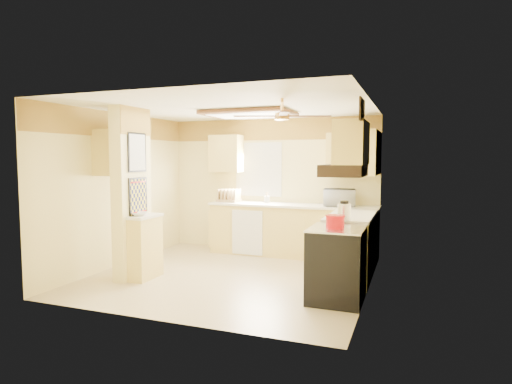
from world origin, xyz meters
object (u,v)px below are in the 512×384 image
at_px(bowl, 139,214).
at_px(kettle, 344,211).
at_px(microwave, 340,198).
at_px(stove, 337,264).
at_px(dutch_oven, 335,221).

height_order(bowl, kettle, kettle).
distance_m(microwave, bowl, 3.35).
xyz_separation_m(microwave, bowl, (-2.50, -2.23, -0.12)).
distance_m(stove, kettle, 0.76).
bearing_deg(kettle, stove, -91.46).
relative_size(stove, microwave, 1.71).
height_order(microwave, kettle, microwave).
bearing_deg(bowl, dutch_oven, 1.16).
bearing_deg(stove, dutch_oven, -116.03).
relative_size(stove, dutch_oven, 3.78).
xyz_separation_m(dutch_oven, kettle, (0.03, 0.50, 0.07)).
xyz_separation_m(stove, kettle, (0.01, 0.46, 0.60)).
distance_m(dutch_oven, kettle, 0.51).
bearing_deg(microwave, stove, 90.42).
bearing_deg(kettle, bowl, -168.84).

